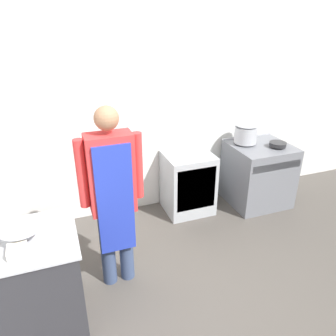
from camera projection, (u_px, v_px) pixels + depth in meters
The scene contains 10 objects.
ground_plane at pixel (206, 321), 2.93m from camera, with size 14.00×14.00×0.00m, color #4C4742.
wall_back at pixel (138, 114), 4.15m from camera, with size 8.00×0.05×2.70m.
prep_counter at pixel (19, 285), 2.72m from camera, with size 1.03×0.75×0.88m.
stove at pixel (258, 174), 4.66m from camera, with size 0.80×0.76×0.89m.
fridge_unit at pixel (188, 183), 4.45m from camera, with size 0.63×0.57×0.83m.
person_cook at pixel (112, 192), 2.97m from camera, with size 0.59×0.24×1.82m.
mixing_bowl at pixel (21, 234), 2.55m from camera, with size 0.32×0.32×0.11m.
plastic_tub at pixel (17, 251), 2.39m from camera, with size 0.14×0.14×0.08m.
stock_pot at pixel (246, 133), 4.46m from camera, with size 0.31×0.31×0.28m.
saute_pan at pixel (278, 144), 4.39m from camera, with size 0.22×0.22×0.05m.
Camera 1 is at (-1.04, -1.83, 2.48)m, focal length 35.00 mm.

